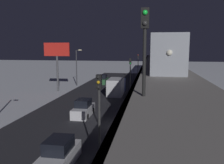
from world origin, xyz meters
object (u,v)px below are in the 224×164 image
Objects in this scene: subway_train at (157,50)px; sedan_white_2 at (59,155)px; sedan_green at (103,80)px; traffic_light_near at (99,110)px; traffic_light_mid at (130,73)px; sedan_white at (83,109)px; traffic_light_far at (138,63)px; commercial_billboard at (57,54)px; rail_signal at (145,37)px; delivery_van at (117,86)px.

sedan_white_2 is at bearing 79.85° from subway_train.
traffic_light_near reaches higher than sedan_green.
traffic_light_mid is at bearing 76.91° from subway_train.
subway_train is at bearing 72.47° from sedan_white.
sedan_white is 11.37m from traffic_light_mid.
sedan_green is at bearing 15.79° from subway_train.
subway_train is at bearing -164.21° from sedan_green.
traffic_light_far is 0.72× the size of commercial_billboard.
traffic_light_mid is at bearing 82.48° from sedan_white_2.
rail_signal is 0.62× the size of traffic_light_near.
sedan_white_2 and sedan_green have the same top height.
rail_signal is 10.19m from sedan_white_2.
delivery_van is at bearing 81.59° from traffic_light_far.
delivery_van is at bearing 175.01° from commercial_billboard.
traffic_light_far is at bearing -86.65° from rail_signal.
sedan_white is 25.85m from sedan_green.
traffic_light_mid is (2.80, -25.44, -4.30)m from rail_signal.
subway_train is 11.57× the size of traffic_light_mid.
rail_signal is 0.54× the size of delivery_van.
traffic_light_far is at bearing -128.69° from commercial_billboard.
rail_signal is 30.93m from delivery_van.
traffic_light_far is 22.30m from commercial_billboard.
subway_train is 16.48× the size of sedan_white.
delivery_van is at bearing 81.83° from sedan_white.
sedan_white_2 is 0.61× the size of delivery_van.
sedan_green is 12.73m from delivery_van.
traffic_light_mid reaches higher than sedan_white_2.
subway_train is at bearing 79.85° from sedan_white_2.
sedan_green is 39.20m from traffic_light_near.
traffic_light_mid is (4.49, 19.31, -3.35)m from subway_train.
sedan_white is at bearing 121.54° from commercial_billboard.
rail_signal is 0.45× the size of commercial_billboard.
sedan_white and sedan_green have the same top height.
sedan_green is at bearing 96.22° from sedan_white.
subway_train is 11.57× the size of traffic_light_near.
sedan_white_2 is 26.13m from delivery_van.
delivery_van is (5.50, -29.59, -7.15)m from rail_signal.
traffic_light_near is at bearing 90.00° from traffic_light_far.
subway_train reaches higher than delivery_van.
sedan_white_2 is at bearing 82.48° from traffic_light_mid.
rail_signal is 25.95m from traffic_light_mid.
traffic_light_near is at bearing 95.81° from delivery_van.
sedan_green is 0.62× the size of delivery_van.
traffic_light_far is (-2.90, -44.38, 3.40)m from sedan_white_2.
traffic_light_far is (-7.50, -6.48, 3.40)m from sedan_green.
sedan_green is at bearing -120.41° from commercial_billboard.
delivery_van is (-2.00, -13.92, 0.56)m from sedan_white.
sedan_green is 0.72× the size of traffic_light_far.
commercial_billboard is (9.14, -14.90, 6.04)m from sedan_white.
traffic_light_far is (-4.70, -32.18, 3.41)m from sedan_white.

